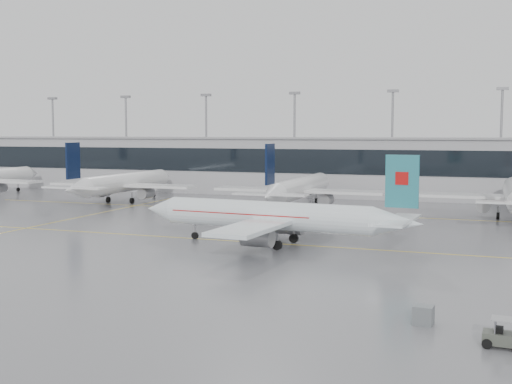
% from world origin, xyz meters
% --- Properties ---
extents(ground, '(320.00, 320.00, 0.00)m').
position_xyz_m(ground, '(0.00, 0.00, 0.00)').
color(ground, slate).
rests_on(ground, ground).
extents(taxi_line_main, '(120.00, 0.25, 0.01)m').
position_xyz_m(taxi_line_main, '(0.00, 0.00, 0.01)').
color(taxi_line_main, yellow).
rests_on(taxi_line_main, ground).
extents(taxi_line_north, '(120.00, 0.25, 0.01)m').
position_xyz_m(taxi_line_north, '(0.00, 30.00, 0.01)').
color(taxi_line_north, yellow).
rests_on(taxi_line_north, ground).
extents(taxi_line_cross, '(0.25, 60.00, 0.01)m').
position_xyz_m(taxi_line_cross, '(-30.00, 15.00, 0.01)').
color(taxi_line_cross, yellow).
rests_on(taxi_line_cross, ground).
extents(terminal, '(180.00, 15.00, 12.00)m').
position_xyz_m(terminal, '(0.00, 62.00, 6.00)').
color(terminal, '#A0A0A3').
rests_on(terminal, ground).
extents(terminal_glass, '(180.00, 0.20, 5.00)m').
position_xyz_m(terminal_glass, '(0.00, 54.45, 7.50)').
color(terminal_glass, black).
rests_on(terminal_glass, ground).
extents(terminal_roof, '(182.00, 16.00, 0.40)m').
position_xyz_m(terminal_roof, '(0.00, 62.00, 12.20)').
color(terminal_roof, gray).
rests_on(terminal_roof, ground).
extents(light_masts, '(156.40, 1.00, 22.60)m').
position_xyz_m(light_masts, '(0.00, 68.00, 13.34)').
color(light_masts, gray).
rests_on(light_masts, ground).
extents(air_canada_jet, '(35.37, 28.06, 10.97)m').
position_xyz_m(air_canada_jet, '(7.38, -1.27, 3.46)').
color(air_canada_jet, white).
rests_on(air_canada_jet, ground).
extents(parked_jet_b, '(29.64, 36.96, 11.72)m').
position_xyz_m(parked_jet_b, '(-35.00, 33.69, 3.71)').
color(parked_jet_b, white).
rests_on(parked_jet_b, ground).
extents(parked_jet_c, '(29.64, 36.96, 11.72)m').
position_xyz_m(parked_jet_c, '(-0.00, 33.69, 3.71)').
color(parked_jet_c, white).
rests_on(parked_jet_c, ground).
extents(baggage_tug, '(3.83, 1.73, 1.84)m').
position_xyz_m(baggage_tug, '(31.98, -30.91, 0.65)').
color(baggage_tug, '#44483F').
rests_on(baggage_tug, ground).
extents(gse_unit, '(1.47, 1.38, 1.35)m').
position_xyz_m(gse_unit, '(26.81, -27.66, 0.67)').
color(gse_unit, slate).
rests_on(gse_unit, ground).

